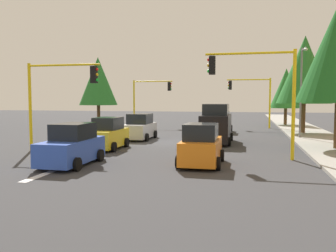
{
  "coord_description": "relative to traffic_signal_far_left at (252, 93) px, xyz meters",
  "views": [
    {
      "loc": [
        25.01,
        5.22,
        3.15
      ],
      "look_at": [
        0.4,
        -0.29,
        1.2
      ],
      "focal_mm": 38.06,
      "sensor_mm": 36.0,
      "label": 1
    }
  ],
  "objects": [
    {
      "name": "tree_roadside_far",
      "position": [
        -4.0,
        3.86,
        0.54
      ],
      "size": [
        3.62,
        3.62,
        6.6
      ],
      "color": "brown",
      "rests_on": "ground"
    },
    {
      "name": "traffic_signal_far_left",
      "position": [
        0.0,
        0.0,
        0.0
      ],
      "size": [
        0.36,
        4.59,
        5.31
      ],
      "color": "yellow",
      "rests_on": "ground"
    },
    {
      "name": "lane_arrow_near",
      "position": [
        25.51,
        -8.64,
        -3.77
      ],
      "size": [
        2.4,
        1.1,
        1.1
      ],
      "color": "silver",
      "rests_on": "ground"
    },
    {
      "name": "traffic_signal_far_right",
      "position": [
        0.0,
        -11.26,
        -0.05
      ],
      "size": [
        0.36,
        4.59,
        5.23
      ],
      "color": "yellow",
      "rests_on": "ground"
    },
    {
      "name": "traffic_signal_near_right",
      "position": [
        20.0,
        -11.26,
        -0.05
      ],
      "size": [
        0.36,
        4.59,
        5.24
      ],
      "color": "yellow",
      "rests_on": "ground"
    },
    {
      "name": "traffic_signal_near_left",
      "position": [
        20.0,
        0.05,
        0.21
      ],
      "size": [
        0.36,
        4.59,
        5.62
      ],
      "color": "yellow",
      "rests_on": "ground"
    },
    {
      "name": "delivery_van_black",
      "position": [
        13.78,
        -2.56,
        -2.49
      ],
      "size": [
        4.8,
        2.22,
        2.77
      ],
      "color": "black",
      "rests_on": "ground"
    },
    {
      "name": "car_orange",
      "position": [
        22.36,
        -2.53,
        -2.88
      ],
      "size": [
        3.64,
        1.99,
        1.98
      ],
      "color": "orange",
      "rests_on": "ground"
    },
    {
      "name": "car_yellow",
      "position": [
        18.26,
        -8.93,
        -2.88
      ],
      "size": [
        3.66,
        1.93,
        1.98
      ],
      "color": "yellow",
      "rests_on": "ground"
    },
    {
      "name": "car_silver",
      "position": [
        12.69,
        -8.58,
        -2.88
      ],
      "size": [
        3.98,
        2.1,
        1.98
      ],
      "color": "#B2B5BA",
      "rests_on": "ground"
    },
    {
      "name": "street_lamp_curbside",
      "position": [
        10.39,
        3.56,
        0.57
      ],
      "size": [
        2.15,
        0.28,
        7.0
      ],
      "color": "slate",
      "rests_on": "ground"
    },
    {
      "name": "tree_opposite_side",
      "position": [
        2.0,
        -16.64,
        1.29
      ],
      "size": [
        4.22,
        4.22,
        7.71
      ],
      "color": "brown",
      "rests_on": "ground"
    },
    {
      "name": "car_blue",
      "position": [
        23.66,
        -8.51,
        -2.88
      ],
      "size": [
        4.04,
        2.0,
        1.98
      ],
      "color": "blue",
      "rests_on": "ground"
    },
    {
      "name": "sidewalk_kerb",
      "position": [
        9.0,
        4.86,
        -3.7
      ],
      "size": [
        80.0,
        4.0,
        0.15
      ],
      "primitive_type": "cube",
      "color": "gray",
      "rests_on": "ground"
    },
    {
      "name": "tree_roadside_mid",
      "position": [
        6.0,
        4.36,
        1.87
      ],
      "size": [
        4.69,
        4.69,
        8.58
      ],
      "color": "brown",
      "rests_on": "ground"
    },
    {
      "name": "ground_plane",
      "position": [
        14.0,
        -5.64,
        -3.77
      ],
      "size": [
        120.0,
        120.0,
        0.0
      ],
      "primitive_type": "plane",
      "color": "#353538"
    },
    {
      "name": "car_white",
      "position": [
        5.55,
        -2.83,
        -2.88
      ],
      "size": [
        3.97,
        2.01,
        1.98
      ],
      "color": "white",
      "rests_on": "ground"
    }
  ]
}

